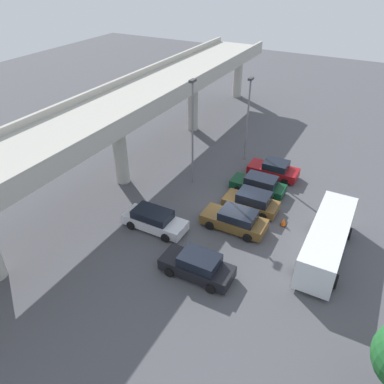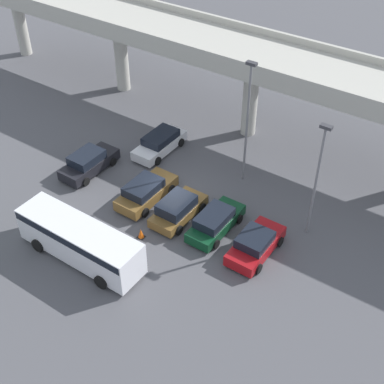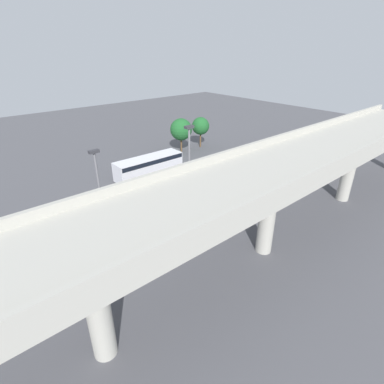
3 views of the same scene
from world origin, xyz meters
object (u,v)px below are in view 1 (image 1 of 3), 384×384
at_px(lamp_post_mid_lot, 193,127).
at_px(parked_car_4, 259,185).
at_px(parked_car_0, 198,266).
at_px(parked_car_3, 252,201).
at_px(parked_car_2, 235,220).
at_px(parked_car_1, 154,220).
at_px(traffic_cone, 284,222).
at_px(lamp_post_near_aisle, 248,114).
at_px(parked_car_5, 274,170).
at_px(shuttle_bus, 328,238).

bearing_deg(lamp_post_mid_lot, parked_car_4, -77.52).
height_order(parked_car_0, parked_car_3, parked_car_0).
bearing_deg(parked_car_0, parked_car_2, -92.44).
bearing_deg(parked_car_4, parked_car_1, 58.53).
relative_size(parked_car_2, traffic_cone, 6.86).
height_order(parked_car_0, lamp_post_near_aisle, lamp_post_near_aisle).
relative_size(parked_car_0, parked_car_1, 0.97).
xyz_separation_m(parked_car_4, parked_car_5, (3.13, -0.32, -0.01)).
relative_size(lamp_post_near_aisle, lamp_post_mid_lot, 0.88).
bearing_deg(parked_car_2, parked_car_4, -88.48).
bearing_deg(traffic_cone, parked_car_5, 23.95).
height_order(parked_car_0, parked_car_4, parked_car_0).
bearing_deg(lamp_post_mid_lot, lamp_post_near_aisle, -21.55).
bearing_deg(shuttle_bus, parked_car_0, 130.21).
xyz_separation_m(parked_car_0, parked_car_3, (8.42, -0.48, -0.01)).
distance_m(parked_car_0, shuttle_bus, 8.87).
height_order(parked_car_3, lamp_post_mid_lot, lamp_post_mid_lot).
xyz_separation_m(parked_car_0, parked_car_1, (2.73, 5.05, -0.03)).
xyz_separation_m(parked_car_5, lamp_post_mid_lot, (-4.39, 6.05, 4.58)).
bearing_deg(parked_car_1, parked_car_3, 45.86).
relative_size(parked_car_2, parked_car_3, 1.11).
bearing_deg(parked_car_2, lamp_post_near_aisle, -72.13).
distance_m(parked_car_4, lamp_post_mid_lot, 7.44).
xyz_separation_m(parked_car_0, traffic_cone, (7.59, -3.36, -0.43)).
height_order(shuttle_bus, lamp_post_mid_lot, lamp_post_mid_lot).
bearing_deg(traffic_cone, parked_car_2, 123.30).
relative_size(parked_car_2, lamp_post_near_aisle, 0.59).
xyz_separation_m(parked_car_4, lamp_post_near_aisle, (4.98, 3.26, 4.01)).
relative_size(lamp_post_near_aisle, traffic_cone, 11.55).
xyz_separation_m(parked_car_1, lamp_post_near_aisle, (13.37, -1.88, 4.00)).
xyz_separation_m(parked_car_0, lamp_post_near_aisle, (16.11, 3.17, 3.97)).
distance_m(lamp_post_near_aisle, traffic_cone, 11.60).
height_order(parked_car_4, lamp_post_mid_lot, lamp_post_mid_lot).
distance_m(parked_car_5, shuttle_bus, 10.67).
height_order(parked_car_1, lamp_post_mid_lot, lamp_post_mid_lot).
xyz_separation_m(lamp_post_near_aisle, traffic_cone, (-8.51, -6.53, -4.41)).
relative_size(parked_car_5, lamp_post_mid_lot, 0.48).
bearing_deg(parked_car_0, traffic_cone, -113.88).
bearing_deg(parked_car_2, parked_car_1, 28.00).
bearing_deg(parked_car_1, traffic_cone, 30.04).
xyz_separation_m(parked_car_0, shuttle_bus, (5.71, -6.75, 0.74)).
bearing_deg(traffic_cone, parked_car_3, 73.98).
xyz_separation_m(parked_car_3, traffic_cone, (-0.83, -2.89, -0.43)).
relative_size(parked_car_0, lamp_post_near_aisle, 0.58).
distance_m(parked_car_0, parked_car_3, 8.44).
height_order(parked_car_3, parked_car_4, parked_car_3).
distance_m(parked_car_2, lamp_post_near_aisle, 11.79).
bearing_deg(lamp_post_near_aisle, parked_car_2, -162.13).
xyz_separation_m(parked_car_3, parked_car_4, (2.70, 0.39, -0.03)).
xyz_separation_m(parked_car_4, lamp_post_mid_lot, (-1.27, 5.73, 4.58)).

